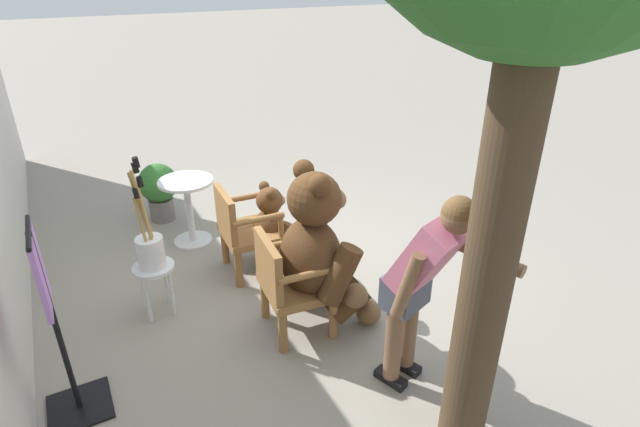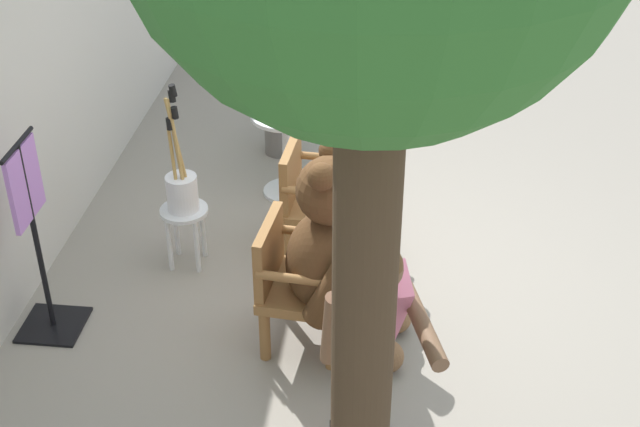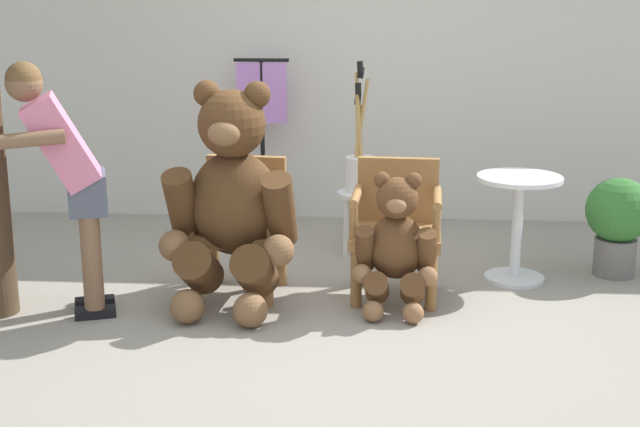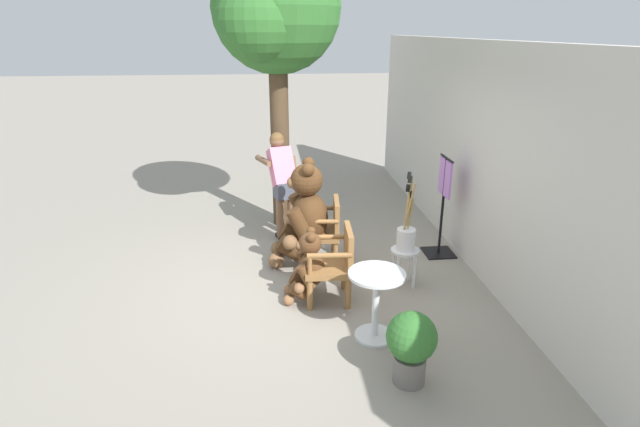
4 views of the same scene
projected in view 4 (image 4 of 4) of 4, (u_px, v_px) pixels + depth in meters
name	position (u px, v px, depth m)	size (l,w,h in m)	color
ground_plane	(292.00, 280.00, 6.18)	(60.00, 60.00, 0.00)	gray
back_wall	(491.00, 165.00, 5.93)	(10.00, 0.16, 2.80)	beige
wooden_chair_left	(323.00, 229.00, 6.52)	(0.61, 0.57, 0.86)	olive
wooden_chair_right	(333.00, 262.00, 5.59)	(0.59, 0.55, 0.86)	olive
teddy_bear_large	(304.00, 214.00, 6.43)	(0.84, 0.82, 1.39)	#4C3019
teddy_bear_small	(308.00, 266.00, 5.58)	(0.51, 0.50, 0.86)	brown
person_visitor	(282.00, 177.00, 7.20)	(0.74, 0.64, 1.52)	black
white_stool	(405.00, 257.00, 5.95)	(0.34, 0.34, 0.46)	silver
brush_bucket	(406.00, 235.00, 5.85)	(0.22, 0.22, 0.95)	white
round_side_table	(376.00, 298.00, 4.87)	(0.56, 0.56, 0.72)	silver
patio_tree	(273.00, 13.00, 6.81)	(1.90, 1.81, 4.10)	#473523
potted_plant	(411.00, 343.00, 4.26)	(0.44, 0.44, 0.68)	slate
clothing_display_stand	(443.00, 204.00, 6.65)	(0.44, 0.40, 1.36)	black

